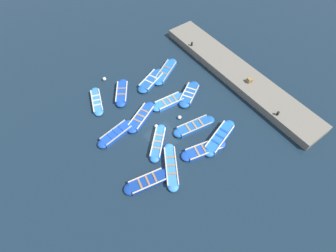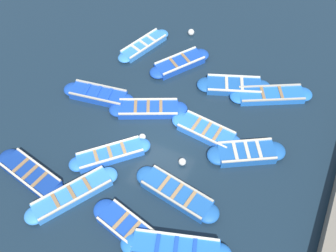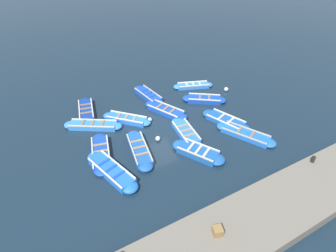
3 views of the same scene
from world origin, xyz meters
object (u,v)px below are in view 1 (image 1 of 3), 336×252
object	(u,v)px
boat_tucked	(97,101)
boat_broadside	(141,117)
boat_bow_out	(204,150)
buoy_yellow_far	(104,79)
boat_outer_right	(169,102)
boat_near_quay	(122,93)
boat_outer_left	(148,181)
wooden_crate	(250,80)
boat_mid_row	(166,72)
boat_centre	(219,138)
boat_stern_in	(116,134)
boat_far_corner	(158,143)
buoy_white_drifting	(180,117)
boat_end_of_row	(189,94)
boat_drifting	(151,81)
bollard_mid_north	(192,44)
buoy_orange_near	(156,126)
boat_alongside	(194,126)
boat_inner_gap	(171,166)
bollard_north	(278,113)

from	to	relation	value
boat_tucked	boat_broadside	distance (m)	4.27
boat_bow_out	buoy_yellow_far	xyz separation A→B (m)	(-2.45, 11.05, 0.02)
boat_outer_right	boat_near_quay	size ratio (longest dim) A/B	1.06
boat_bow_out	boat_outer_left	size ratio (longest dim) A/B	1.05
boat_outer_left	wooden_crate	bearing A→B (deg)	10.49
boat_outer_left	boat_mid_row	bearing A→B (deg)	47.59
wooden_crate	boat_broadside	bearing A→B (deg)	164.12
boat_near_quay	boat_centre	bearing A→B (deg)	-66.60
boat_outer_left	boat_stern_in	world-z (taller)	boat_stern_in
boat_far_corner	boat_centre	size ratio (longest dim) A/B	0.73
boat_centre	buoy_white_drifting	distance (m)	3.63
boat_mid_row	boat_bow_out	xyz separation A→B (m)	(-2.65, -8.54, 0.00)
boat_broadside	wooden_crate	xyz separation A→B (m)	(9.57, -2.72, 0.75)
boat_outer_right	boat_end_of_row	world-z (taller)	boat_end_of_row
boat_drifting	bollard_mid_north	size ratio (longest dim) A/B	10.27
wooden_crate	buoy_orange_near	size ratio (longest dim) A/B	1.28
boat_outer_right	buoy_yellow_far	distance (m)	6.55
boat_end_of_row	buoy_yellow_far	world-z (taller)	boat_end_of_row
boat_mid_row	boat_far_corner	bearing A→B (deg)	-130.14
buoy_yellow_far	buoy_white_drifting	world-z (taller)	buoy_yellow_far
boat_bow_out	boat_centre	bearing A→B (deg)	2.70
boat_outer_right	boat_far_corner	distance (m)	4.20
boat_near_quay	bollard_mid_north	distance (m)	8.66
boat_broadside	boat_stern_in	bearing A→B (deg)	-174.66
boat_broadside	buoy_orange_near	xyz separation A→B (m)	(0.46, -1.47, -0.02)
boat_end_of_row	boat_alongside	distance (m)	3.44
boat_outer_left	boat_end_of_row	xyz separation A→B (m)	(7.44, 4.60, 0.04)
boat_stern_in	boat_end_of_row	bearing A→B (deg)	-1.25
boat_tucked	buoy_white_drifting	size ratio (longest dim) A/B	10.67
boat_broadside	boat_alongside	xyz separation A→B (m)	(2.91, -3.30, 0.01)
boat_tucked	boat_outer_right	world-z (taller)	boat_outer_right
boat_end_of_row	buoy_white_drifting	xyz separation A→B (m)	(-2.23, -1.49, -0.04)
boat_centre	boat_alongside	bearing A→B (deg)	113.68
boat_tucked	boat_outer_right	bearing A→B (deg)	-36.96
boat_tucked	wooden_crate	size ratio (longest dim) A/B	8.67
boat_tucked	boat_drifting	bearing A→B (deg)	-7.83
buoy_orange_near	buoy_white_drifting	bearing A→B (deg)	-11.28
boat_far_corner	boat_outer_left	bearing A→B (deg)	-137.98
boat_far_corner	boat_mid_row	bearing A→B (deg)	49.86
boat_outer_right	buoy_white_drifting	bearing A→B (deg)	-99.67
boat_end_of_row	boat_drifting	xyz separation A→B (m)	(-1.74, 3.37, -0.03)
buoy_white_drifting	boat_bow_out	bearing A→B (deg)	-96.68
boat_outer_right	bollard_mid_north	bearing A→B (deg)	35.73
boat_inner_gap	boat_near_quay	distance (m)	8.34
boat_bow_out	boat_near_quay	size ratio (longest dim) A/B	1.18
boat_tucked	bollard_north	size ratio (longest dim) A/B	9.50
boat_mid_row	bollard_mid_north	size ratio (longest dim) A/B	10.85
boat_outer_left	boat_broadside	bearing A→B (deg)	61.58
boat_outer_left	buoy_yellow_far	bearing A→B (deg)	77.57
boat_centre	boat_outer_right	bearing A→B (deg)	100.32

